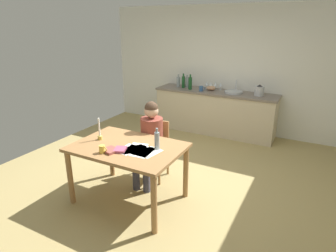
{
  "coord_description": "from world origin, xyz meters",
  "views": [
    {
      "loc": [
        1.87,
        -3.38,
        2.2
      ],
      "look_at": [
        0.08,
        -0.02,
        0.85
      ],
      "focal_mm": 30.63,
      "sensor_mm": 36.0,
      "label": 1
    }
  ],
  "objects": [
    {
      "name": "mixing_bowl",
      "position": [
        -0.12,
        2.28,
        0.94
      ],
      "size": [
        0.19,
        0.19,
        0.09
      ],
      "primitive_type": "ellipsoid",
      "color": "tan",
      "rests_on": "kitchen_counter"
    },
    {
      "name": "bottle_vinegar",
      "position": [
        -0.74,
        2.24,
        1.03
      ],
      "size": [
        0.07,
        0.07,
        0.31
      ],
      "color": "#194C23",
      "rests_on": "kitchen_counter"
    },
    {
      "name": "paper_letter",
      "position": [
        0.21,
        -0.76,
        0.77
      ],
      "size": [
        0.26,
        0.33,
        0.0
      ],
      "primitive_type": "cube",
      "rotation": [
        0.0,
        0.0,
        -0.18
      ],
      "color": "white",
      "rests_on": "dining_table"
    },
    {
      "name": "wine_glass_near_sink",
      "position": [
        0.05,
        2.39,
        1.01
      ],
      "size": [
        0.07,
        0.07,
        0.15
      ],
      "color": "silver",
      "rests_on": "kitchen_counter"
    },
    {
      "name": "book_magazine",
      "position": [
        -0.2,
        -0.95,
        0.79
      ],
      "size": [
        0.22,
        0.2,
        0.03
      ],
      "primitive_type": "cube",
      "rotation": [
        0.0,
        0.0,
        -0.26
      ],
      "color": "#954C43",
      "rests_on": "dining_table"
    },
    {
      "name": "book_cookery",
      "position": [
        -0.11,
        -0.88,
        0.79
      ],
      "size": [
        0.18,
        0.2,
        0.03
      ],
      "primitive_type": "cube",
      "rotation": [
        0.0,
        0.0,
        0.39
      ],
      "color": "#AC4D6D",
      "rests_on": "dining_table"
    },
    {
      "name": "paper_flyer",
      "position": [
        0.1,
        -0.76,
        0.77
      ],
      "size": [
        0.22,
        0.3,
        0.0
      ],
      "primitive_type": "cube",
      "rotation": [
        0.0,
        0.0,
        -0.03
      ],
      "color": "white",
      "rests_on": "dining_table"
    },
    {
      "name": "paper_envelope",
      "position": [
        -0.06,
        -0.81,
        0.77
      ],
      "size": [
        0.24,
        0.31,
        0.0
      ],
      "primitive_type": "cube",
      "rotation": [
        0.0,
        0.0,
        -0.09
      ],
      "color": "white",
      "rests_on": "dining_table"
    },
    {
      "name": "ground_plane",
      "position": [
        0.0,
        0.0,
        -0.02
      ],
      "size": [
        5.2,
        5.2,
        0.04
      ],
      "primitive_type": "cube",
      "color": "tan"
    },
    {
      "name": "kitchen_counter",
      "position": [
        0.0,
        2.24,
        0.45
      ],
      "size": [
        2.53,
        0.64,
        0.9
      ],
      "color": "beige",
      "rests_on": "ground"
    },
    {
      "name": "sink_unit",
      "position": [
        0.37,
        2.24,
        0.92
      ],
      "size": [
        0.36,
        0.36,
        0.24
      ],
      "color": "#B2B7BC",
      "rests_on": "kitchen_counter"
    },
    {
      "name": "wine_glass_back_left",
      "position": [
        -0.17,
        2.39,
        1.01
      ],
      "size": [
        0.07,
        0.07,
        0.15
      ],
      "color": "silver",
      "rests_on": "kitchen_counter"
    },
    {
      "name": "dining_table",
      "position": [
        -0.12,
        -0.72,
        0.67
      ],
      "size": [
        1.36,
        0.94,
        0.77
      ],
      "color": "#9E7042",
      "rests_on": "ground"
    },
    {
      "name": "bottle_sauce",
      "position": [
        -0.54,
        2.14,
        1.04
      ],
      "size": [
        0.08,
        0.08,
        0.32
      ],
      "color": "#194C23",
      "rests_on": "kitchen_counter"
    },
    {
      "name": "bottle_wine_red",
      "position": [
        -0.69,
        2.31,
        1.01
      ],
      "size": [
        0.07,
        0.07,
        0.27
      ],
      "color": "#8C999E",
      "rests_on": "kitchen_counter"
    },
    {
      "name": "chair_at_table",
      "position": [
        -0.16,
        -0.01,
        0.48
      ],
      "size": [
        0.44,
        0.44,
        0.86
      ],
      "color": "#9E7042",
      "rests_on": "ground"
    },
    {
      "name": "coffee_mug",
      "position": [
        -0.26,
        -1.03,
        0.82
      ],
      "size": [
        0.11,
        0.07,
        0.09
      ],
      "color": "#F2CC4C",
      "rests_on": "dining_table"
    },
    {
      "name": "stovetop_kettle",
      "position": [
        0.87,
        2.24,
        1.0
      ],
      "size": [
        0.18,
        0.18,
        0.22
      ],
      "color": "#B7BABF",
      "rests_on": "kitchen_counter"
    },
    {
      "name": "person_seated",
      "position": [
        -0.14,
        -0.16,
        0.68
      ],
      "size": [
        0.37,
        0.61,
        1.19
      ],
      "color": "brown",
      "rests_on": "ground"
    },
    {
      "name": "paper_bill",
      "position": [
        0.0,
        -0.78,
        0.77
      ],
      "size": [
        0.34,
        0.36,
        0.0
      ],
      "primitive_type": "cube",
      "rotation": [
        0.0,
        0.0,
        -0.64
      ],
      "color": "white",
      "rests_on": "dining_table"
    },
    {
      "name": "paper_receipt",
      "position": [
        0.01,
        -0.72,
        0.77
      ],
      "size": [
        0.27,
        0.33,
        0.0
      ],
      "primitive_type": "cube",
      "rotation": [
        0.0,
        0.0,
        0.22
      ],
      "color": "white",
      "rests_on": "dining_table"
    },
    {
      "name": "wall_back",
      "position": [
        0.0,
        2.6,
        1.3
      ],
      "size": [
        5.2,
        0.12,
        2.6
      ],
      "primitive_type": "cube",
      "color": "silver",
      "rests_on": "ground"
    },
    {
      "name": "wine_glass_by_kettle",
      "position": [
        -0.06,
        2.39,
        1.01
      ],
      "size": [
        0.07,
        0.07,
        0.15
      ],
      "color": "silver",
      "rests_on": "kitchen_counter"
    },
    {
      "name": "bottle_oil",
      "position": [
        -0.87,
        2.25,
        1.02
      ],
      "size": [
        0.08,
        0.08,
        0.27
      ],
      "color": "#8C999E",
      "rests_on": "kitchen_counter"
    },
    {
      "name": "candlestick",
      "position": [
        -0.56,
        -0.72,
        0.86
      ],
      "size": [
        0.06,
        0.06,
        0.3
      ],
      "color": "gold",
      "rests_on": "dining_table"
    },
    {
      "name": "paper_notice",
      "position": [
        0.14,
        -0.8,
        0.77
      ],
      "size": [
        0.23,
        0.31,
        0.0
      ],
      "primitive_type": "cube",
      "rotation": [
        0.0,
        0.0,
        0.07
      ],
      "color": "white",
      "rests_on": "dining_table"
    },
    {
      "name": "teacup_on_counter",
      "position": [
        -0.26,
        2.09,
        0.95
      ],
      "size": [
        0.12,
        0.08,
        0.11
      ],
      "color": "#33598C",
      "rests_on": "kitchen_counter"
    },
    {
      "name": "wine_glass_back_right",
      "position": [
        -0.26,
        2.39,
        1.01
      ],
      "size": [
        0.07,
        0.07,
        0.15
      ],
      "color": "silver",
      "rests_on": "kitchen_counter"
    },
    {
      "name": "wine_bottle_on_table",
      "position": [
        0.25,
        -0.63,
        0.89
      ],
      "size": [
        0.06,
        0.06,
        0.27
      ],
      "color": "#8C999E",
      "rests_on": "dining_table"
    }
  ]
}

